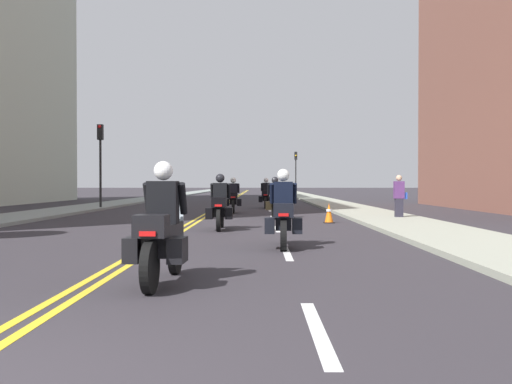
% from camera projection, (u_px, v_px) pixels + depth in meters
% --- Properties ---
extents(ground_plane, '(264.00, 264.00, 0.00)m').
position_uv_depth(ground_plane, '(233.00, 199.00, 51.42)').
color(ground_plane, '#2E2A30').
extents(sidewalk_left, '(2.71, 144.00, 0.12)m').
position_uv_depth(sidewalk_left, '(154.00, 198.00, 51.45)').
color(sidewalk_left, gray).
rests_on(sidewalk_left, ground).
extents(sidewalk_right, '(2.71, 144.00, 0.12)m').
position_uv_depth(sidewalk_right, '(313.00, 198.00, 51.38)').
color(sidewalk_right, '#999C8B').
rests_on(sidewalk_right, ground).
extents(centreline_yellow_inner, '(0.12, 132.00, 0.01)m').
position_uv_depth(centreline_yellow_inner, '(232.00, 199.00, 51.42)').
color(centreline_yellow_inner, yellow).
rests_on(centreline_yellow_inner, ground).
extents(centreline_yellow_outer, '(0.12, 132.00, 0.01)m').
position_uv_depth(centreline_yellow_outer, '(235.00, 199.00, 51.42)').
color(centreline_yellow_outer, yellow).
rests_on(centreline_yellow_outer, ground).
extents(lane_dashes_white, '(0.14, 56.40, 0.01)m').
position_uv_depth(lane_dashes_white, '(269.00, 208.00, 32.40)').
color(lane_dashes_white, silver).
rests_on(lane_dashes_white, ground).
extents(motorcycle_0, '(0.78, 2.26, 1.65)m').
position_uv_depth(motorcycle_0, '(162.00, 234.00, 7.84)').
color(motorcycle_0, black).
rests_on(motorcycle_0, ground).
extents(motorcycle_1, '(0.78, 2.20, 1.66)m').
position_uv_depth(motorcycle_1, '(283.00, 216.00, 12.35)').
color(motorcycle_1, black).
rests_on(motorcycle_1, ground).
extents(motorcycle_2, '(0.76, 2.17, 1.64)m').
position_uv_depth(motorcycle_2, '(220.00, 207.00, 17.09)').
color(motorcycle_2, black).
rests_on(motorcycle_2, ground).
extents(motorcycle_3, '(0.78, 2.13, 1.61)m').
position_uv_depth(motorcycle_3, '(275.00, 202.00, 22.65)').
color(motorcycle_3, black).
rests_on(motorcycle_3, ground).
extents(motorcycle_4, '(0.77, 2.24, 1.63)m').
position_uv_depth(motorcycle_4, '(233.00, 198.00, 27.02)').
color(motorcycle_4, black).
rests_on(motorcycle_4, ground).
extents(motorcycle_5, '(0.78, 2.15, 1.66)m').
position_uv_depth(motorcycle_5, '(266.00, 196.00, 32.27)').
color(motorcycle_5, black).
rests_on(motorcycle_5, ground).
extents(traffic_cone_0, '(0.36, 0.36, 0.68)m').
position_uv_depth(traffic_cone_0, '(329.00, 213.00, 20.05)').
color(traffic_cone_0, black).
rests_on(traffic_cone_0, ground).
extents(traffic_light_near, '(0.28, 0.38, 4.42)m').
position_uv_depth(traffic_light_near, '(100.00, 150.00, 30.64)').
color(traffic_light_near, black).
rests_on(traffic_light_near, ground).
extents(traffic_light_far, '(0.28, 0.38, 4.58)m').
position_uv_depth(traffic_light_far, '(296.00, 166.00, 60.06)').
color(traffic_light_far, black).
rests_on(traffic_light_far, ground).
extents(pedestrian_0, '(0.49, 0.24, 1.66)m').
position_uv_depth(pedestrian_0, '(399.00, 197.00, 21.59)').
color(pedestrian_0, '#282532').
rests_on(pedestrian_0, ground).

